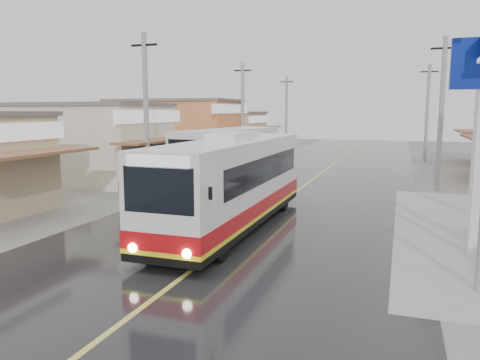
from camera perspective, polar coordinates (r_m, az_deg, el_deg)
The scene contains 11 objects.
ground at distance 13.42m, azimuth -4.34°, elevation -9.84°, with size 120.00×120.00×0.00m, color slate.
road at distance 27.49m, azimuth 8.13°, elevation -0.48°, with size 12.00×90.00×0.02m, color black.
centre_line at distance 27.49m, azimuth 8.13°, elevation -0.45°, with size 0.15×90.00×0.01m, color #D8CC4C.
shopfronts_left at distance 35.02m, azimuth -12.24°, elevation 1.28°, with size 11.00×44.00×5.20m, color tan, non-canonical shape.
utility_poles_left at distance 30.50m, azimuth -4.52°, elevation 0.43°, with size 1.60×50.00×8.00m, color gray, non-canonical shape.
utility_poles_right at distance 27.09m, azimuth 22.83°, elevation -1.21°, with size 1.60×36.00×8.00m, color gray, non-canonical shape.
coach_bus at distance 16.83m, azimuth -0.78°, elevation -0.28°, with size 2.64×11.04×3.44m.
second_bus at distance 27.67m, azimuth -1.32°, elevation 3.19°, with size 3.56×9.73×3.16m.
cyclist at distance 20.18m, azimuth -11.48°, elevation -1.67°, with size 1.38×2.19×2.23m.
tricycle_near at distance 25.99m, azimuth -11.34°, elevation 1.02°, with size 1.61×2.18×1.66m.
tricycle_far at distance 29.98m, azimuth -7.07°, elevation 2.15°, with size 1.75×2.42×1.72m.
Camera 1 is at (5.09, -11.69, 4.18)m, focal length 35.00 mm.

